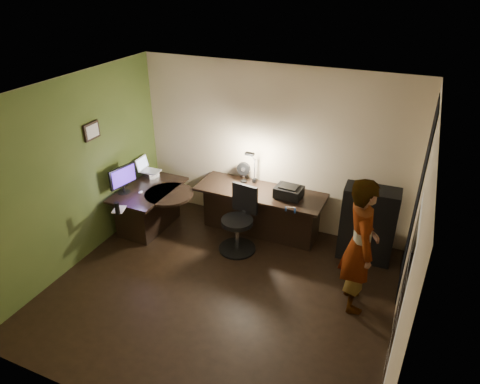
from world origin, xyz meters
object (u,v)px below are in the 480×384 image
at_px(desk_right, 260,212).
at_px(cabinet, 368,224).
at_px(office_chair, 237,221).
at_px(person, 360,246).
at_px(monitor, 123,183).
at_px(desk_left, 151,208).

height_order(desk_right, cabinet, cabinet).
distance_m(office_chair, person, 1.97).
xyz_separation_m(monitor, office_chair, (1.88, 0.23, -0.37)).
bearing_deg(desk_right, person, -31.26).
bearing_deg(office_chair, monitor, -165.97).
relative_size(desk_right, office_chair, 2.00).
height_order(desk_right, office_chair, office_chair).
relative_size(desk_right, cabinet, 1.77).
height_order(desk_left, cabinet, cabinet).
relative_size(desk_left, monitor, 2.49).
bearing_deg(desk_right, office_chair, -102.09).
xyz_separation_m(desk_left, office_chair, (1.59, -0.02, 0.15)).
xyz_separation_m(monitor, person, (3.75, -0.26, 0.02)).
bearing_deg(desk_left, monitor, -137.74).
bearing_deg(monitor, cabinet, 24.34).
bearing_deg(office_chair, cabinet, 24.94).
height_order(desk_right, person, person).
bearing_deg(person, monitor, 66.20).
distance_m(desk_left, cabinet, 3.49).
xyz_separation_m(desk_left, desk_right, (1.73, 0.57, 0.02)).
bearing_deg(person, cabinet, -18.49).
distance_m(cabinet, office_chair, 1.94).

